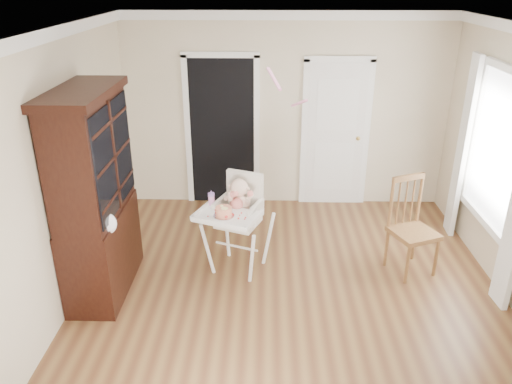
{
  "coord_description": "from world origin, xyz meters",
  "views": [
    {
      "loc": [
        -0.27,
        -4.32,
        3.14
      ],
      "look_at": [
        -0.38,
        0.52,
        1.01
      ],
      "focal_mm": 35.0,
      "sensor_mm": 36.0,
      "label": 1
    }
  ],
  "objects_px": {
    "cake": "(224,212)",
    "china_cabinet": "(96,196)",
    "high_chair": "(238,213)",
    "dining_chair": "(412,229)",
    "sippy_cup": "(211,199)"
  },
  "relations": [
    {
      "from": "high_chair",
      "to": "cake",
      "type": "relative_size",
      "value": 5.18
    },
    {
      "from": "high_chair",
      "to": "dining_chair",
      "type": "relative_size",
      "value": 1.04
    },
    {
      "from": "high_chair",
      "to": "china_cabinet",
      "type": "bearing_deg",
      "value": -142.69
    },
    {
      "from": "china_cabinet",
      "to": "dining_chair",
      "type": "bearing_deg",
      "value": 7.31
    },
    {
      "from": "cake",
      "to": "china_cabinet",
      "type": "height_order",
      "value": "china_cabinet"
    },
    {
      "from": "cake",
      "to": "sippy_cup",
      "type": "height_order",
      "value": "sippy_cup"
    },
    {
      "from": "sippy_cup",
      "to": "dining_chair",
      "type": "bearing_deg",
      "value": 0.41
    },
    {
      "from": "high_chair",
      "to": "sippy_cup",
      "type": "xyz_separation_m",
      "value": [
        -0.29,
        0.01,
        0.16
      ]
    },
    {
      "from": "sippy_cup",
      "to": "high_chair",
      "type": "bearing_deg",
      "value": -2.89
    },
    {
      "from": "high_chair",
      "to": "dining_chair",
      "type": "xyz_separation_m",
      "value": [
        1.94,
        0.03,
        -0.2
      ]
    },
    {
      "from": "dining_chair",
      "to": "china_cabinet",
      "type": "bearing_deg",
      "value": 164.57
    },
    {
      "from": "cake",
      "to": "sippy_cup",
      "type": "relative_size",
      "value": 1.27
    },
    {
      "from": "sippy_cup",
      "to": "china_cabinet",
      "type": "xyz_separation_m",
      "value": [
        -1.12,
        -0.41,
        0.21
      ]
    },
    {
      "from": "china_cabinet",
      "to": "high_chair",
      "type": "bearing_deg",
      "value": 15.85
    },
    {
      "from": "cake",
      "to": "china_cabinet",
      "type": "bearing_deg",
      "value": -173.8
    }
  ]
}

